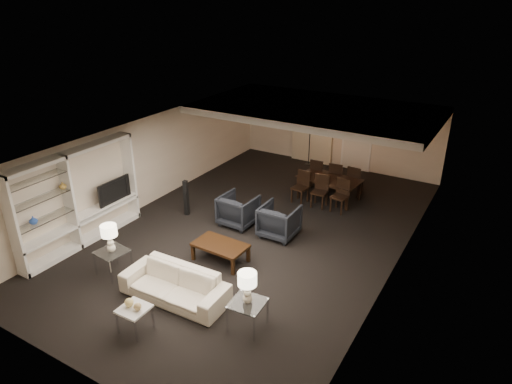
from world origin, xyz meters
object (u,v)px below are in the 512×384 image
object	(u,v)px
table_lamp_right	(247,288)
chair_fr	(355,180)
armchair_left	(238,210)
chair_nr	(340,196)
coffee_table	(221,252)
chair_nl	(300,187)
television	(112,190)
chair_fl	(318,173)
sofa	(175,285)
side_table_right	(248,315)
vase_blue	(33,220)
armchair_right	(279,221)
table_lamp_left	(110,238)
floor_speaker	(186,198)
side_table_left	(114,262)
vase_amber	(63,186)
floor_lamp	(309,142)
chair_fm	(336,176)
dining_table	(328,188)
pendant_light	(325,127)
chair_nm	(319,192)
marble_table	(135,319)

from	to	relation	value
table_lamp_right	chair_fr	size ratio (longest dim) A/B	0.67
armchair_left	chair_nr	size ratio (longest dim) A/B	0.97
coffee_table	chair_nl	xyz separation A→B (m)	(0.20, 3.74, 0.25)
television	chair_fl	xyz separation A→B (m)	(3.49, 5.07, -0.58)
sofa	side_table_right	xyz separation A→B (m)	(1.70, 0.00, -0.04)
vase_blue	table_lamp_right	bearing A→B (deg)	6.83
armchair_right	chair_nr	distance (m)	2.19
table_lamp_left	floor_speaker	distance (m)	3.09
table_lamp_right	chair_fl	xyz separation A→B (m)	(-1.50, 6.64, -0.41)
side_table_left	chair_nl	distance (m)	5.67
vase_amber	floor_lamp	xyz separation A→B (m)	(2.46, 8.03, -0.81)
chair_fl	chair_nl	bearing A→B (deg)	88.33
vase_amber	chair_fl	bearing A→B (deg)	61.18
table_lamp_right	chair_fm	distance (m)	6.71
table_lamp_right	chair_nr	distance (m)	5.36
table_lamp_left	chair_fm	world-z (taller)	table_lamp_left
table_lamp_right	dining_table	distance (m)	6.08
chair_nl	armchair_right	bearing A→B (deg)	-70.96
coffee_table	chair_fl	size ratio (longest dim) A/B	1.30
armchair_left	table_lamp_left	bearing A→B (deg)	73.59
television	chair_fm	bearing A→B (deg)	-38.86
coffee_table	floor_speaker	xyz separation A→B (m)	(-2.11, 1.44, 0.29)
side_table_left	pendant_light	bearing A→B (deg)	73.41
table_lamp_right	chair_nm	size ratio (longest dim) A/B	0.67
sofa	chair_fr	distance (m)	6.79
vase_amber	chair_nr	distance (m)	7.04
sofa	table_lamp_right	bearing A→B (deg)	-1.44
pendant_light	chair_fm	size ratio (longest dim) A/B	0.56
side_table_left	armchair_left	bearing A→B (deg)	71.57
pendant_light	marble_table	distance (m)	7.98
chair_fm	chair_fr	size ratio (longest dim) A/B	1.00
table_lamp_left	television	bearing A→B (deg)	135.29
chair_nm	chair_nr	world-z (taller)	same
pendant_light	coffee_table	size ratio (longest dim) A/B	0.43
table_lamp_left	dining_table	distance (m)	6.51
side_table_right	chair_fm	bearing A→B (deg)	97.73
chair_fr	vase_blue	bearing A→B (deg)	60.93
pendant_light	table_lamp_left	distance (m)	7.06
table_lamp_right	chair_nl	bearing A→B (deg)	105.70
pendant_light	coffee_table	xyz separation A→B (m)	(-0.29, -5.09, -1.70)
table_lamp_left	television	size ratio (longest dim) A/B	0.62
armchair_right	side_table_right	world-z (taller)	armchair_right
coffee_table	floor_speaker	bearing A→B (deg)	145.73
armchair_left	armchair_right	bearing A→B (deg)	-177.98
side_table_left	chair_nr	bearing A→B (deg)	59.87
sofa	chair_fm	bearing A→B (deg)	81.70
sofa	vase_amber	world-z (taller)	vase_amber
side_table_right	dining_table	world-z (taller)	dining_table
marble_table	chair_fl	world-z (taller)	chair_fl
armchair_left	side_table_left	bearing A→B (deg)	73.59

